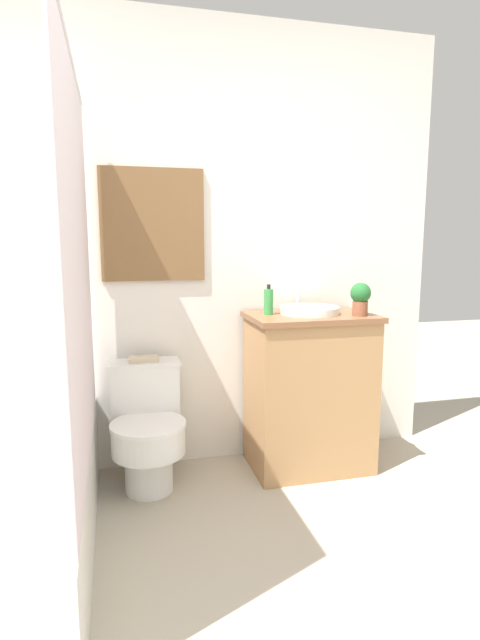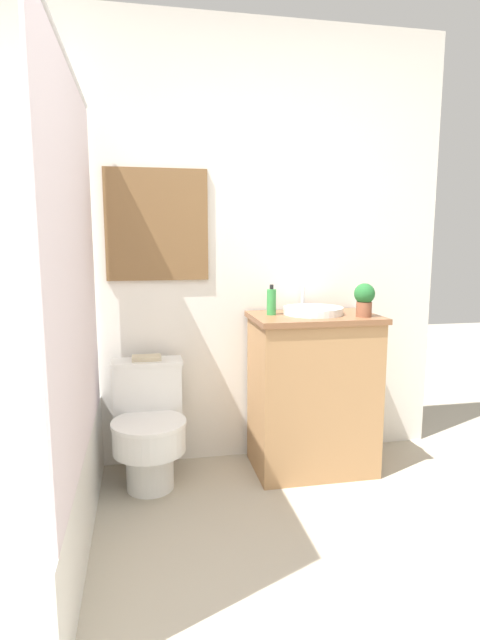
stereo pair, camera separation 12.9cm
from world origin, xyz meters
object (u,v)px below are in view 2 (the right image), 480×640
Objects in this scene: toilet at (149,426)px; potted_plant at (364,298)px; soap_bottle at (271,302)px; book_on_tank at (147,358)px; sink at (313,311)px.

potted_plant reaches higher than toilet.
soap_bottle reaches higher than book_on_tank.
toilet is 3.62× the size of potted_plant.
soap_bottle is at bearing 174.43° from sink.
soap_bottle is 0.75m from book_on_tank.
soap_bottle is (0.68, 0.06, 0.64)m from toilet.
sink is 2.03× the size of potted_plant.
potted_plant is 1.22m from book_on_tank.
soap_bottle is at bearing 160.84° from potted_plant.
sink is at bearing 2.38° from toilet.
toilet is at bearing -90.00° from book_on_tank.
soap_bottle is at bearing -5.79° from book_on_tank.
book_on_tank is at bearing 174.21° from soap_bottle.
book_on_tank is at bearing 174.26° from sink.
toilet is at bearing -174.91° from soap_bottle.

